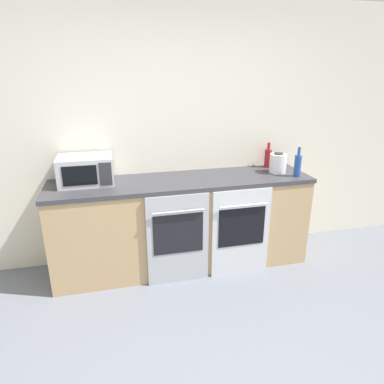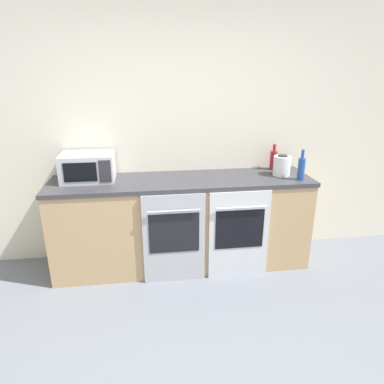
{
  "view_description": "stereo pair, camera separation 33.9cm",
  "coord_description": "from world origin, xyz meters",
  "px_view_note": "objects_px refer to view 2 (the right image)",
  "views": [
    {
      "loc": [
        -0.66,
        -1.36,
        1.93
      ],
      "look_at": [
        0.1,
        1.75,
        0.79
      ],
      "focal_mm": 32.0,
      "sensor_mm": 36.0,
      "label": 1
    },
    {
      "loc": [
        -0.33,
        -1.42,
        1.93
      ],
      "look_at": [
        0.1,
        1.75,
        0.79
      ],
      "focal_mm": 32.0,
      "sensor_mm": 36.0,
      "label": 2
    }
  ],
  "objects_px": {
    "bottle_red": "(273,160)",
    "oven_left": "(174,239)",
    "bottle_blue": "(301,168)",
    "oven_right": "(239,235)",
    "kettle": "(282,166)",
    "microwave": "(88,167)"
  },
  "relations": [
    {
      "from": "oven_left",
      "to": "oven_right",
      "type": "bearing_deg",
      "value": 0.0
    },
    {
      "from": "bottle_red",
      "to": "oven_left",
      "type": "bearing_deg",
      "value": -154.35
    },
    {
      "from": "oven_right",
      "to": "kettle",
      "type": "height_order",
      "value": "kettle"
    },
    {
      "from": "oven_right",
      "to": "bottle_blue",
      "type": "distance_m",
      "value": 0.88
    },
    {
      "from": "kettle",
      "to": "oven_right",
      "type": "bearing_deg",
      "value": -147.89
    },
    {
      "from": "bottle_blue",
      "to": "kettle",
      "type": "height_order",
      "value": "bottle_blue"
    },
    {
      "from": "oven_left",
      "to": "microwave",
      "type": "bearing_deg",
      "value": 152.34
    },
    {
      "from": "bottle_red",
      "to": "bottle_blue",
      "type": "distance_m",
      "value": 0.41
    },
    {
      "from": "microwave",
      "to": "oven_left",
      "type": "bearing_deg",
      "value": -27.66
    },
    {
      "from": "oven_right",
      "to": "bottle_blue",
      "type": "relative_size",
      "value": 3.0
    },
    {
      "from": "microwave",
      "to": "oven_right",
      "type": "bearing_deg",
      "value": -16.27
    },
    {
      "from": "oven_right",
      "to": "microwave",
      "type": "xyz_separation_m",
      "value": [
        -1.4,
        0.41,
        0.61
      ]
    },
    {
      "from": "microwave",
      "to": "kettle",
      "type": "distance_m",
      "value": 1.9
    },
    {
      "from": "oven_right",
      "to": "bottle_blue",
      "type": "bearing_deg",
      "value": 13.05
    },
    {
      "from": "oven_left",
      "to": "bottle_red",
      "type": "xyz_separation_m",
      "value": [
        1.11,
        0.53,
        0.59
      ]
    },
    {
      "from": "bottle_blue",
      "to": "kettle",
      "type": "relative_size",
      "value": 1.43
    },
    {
      "from": "oven_left",
      "to": "bottle_red",
      "type": "relative_size",
      "value": 3.28
    },
    {
      "from": "oven_right",
      "to": "bottle_red",
      "type": "bearing_deg",
      "value": 47.32
    },
    {
      "from": "kettle",
      "to": "microwave",
      "type": "bearing_deg",
      "value": 177.13
    },
    {
      "from": "oven_right",
      "to": "kettle",
      "type": "distance_m",
      "value": 0.83
    },
    {
      "from": "microwave",
      "to": "kettle",
      "type": "height_order",
      "value": "microwave"
    },
    {
      "from": "oven_left",
      "to": "oven_right",
      "type": "height_order",
      "value": "same"
    }
  ]
}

